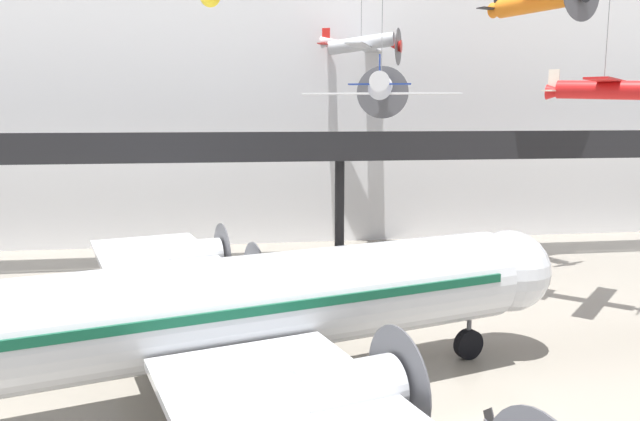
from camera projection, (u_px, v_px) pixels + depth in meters
The scene contains 7 objects.
hangar_back_wall at pixel (325, 71), 50.50m from camera, with size 140.00×3.00×27.54m.
mezzanine_walkway at pixel (342, 154), 43.99m from camera, with size 110.00×3.20×9.17m.
airliner_silver_main at pixel (192, 315), 21.33m from camera, with size 30.97×35.94×10.47m.
suspended_plane_orange_highwing at pixel (536, 1), 40.67m from camera, with size 9.24×7.96×6.48m.
suspended_plane_red_highwing at pixel (604, 89), 31.03m from camera, with size 5.69×5.73×11.70m.
suspended_plane_white_twin at pixel (381, 87), 35.85m from camera, with size 9.21×7.72×12.08m.
suspended_plane_silver_racer at pixel (361, 44), 46.60m from camera, with size 6.46×7.35×8.44m.
Camera 1 is at (-8.09, -16.98, 10.43)m, focal length 35.00 mm.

